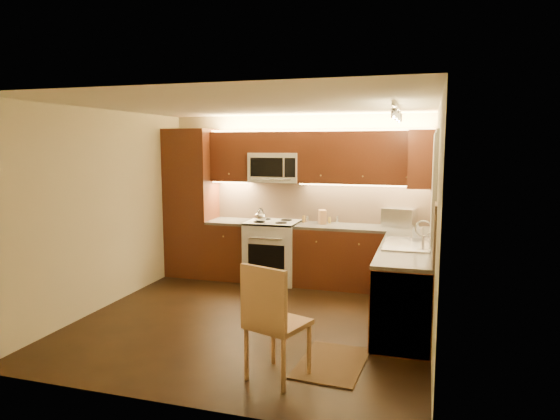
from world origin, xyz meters
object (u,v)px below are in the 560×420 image
(stove, at_px, (273,251))
(microwave, at_px, (275,167))
(kettle, at_px, (260,215))
(soap_bottle, at_px, (418,231))
(toaster_oven, at_px, (399,217))
(knife_block, at_px, (322,217))
(dining_chair, at_px, (278,321))
(sink, at_px, (407,238))

(stove, bearing_deg, microwave, 90.00)
(kettle, relative_size, soap_bottle, 1.03)
(stove, xyz_separation_m, toaster_oven, (1.84, 0.20, 0.57))
(toaster_oven, bearing_deg, kettle, -157.46)
(microwave, relative_size, knife_block, 3.67)
(dining_chair, bearing_deg, kettle, 130.81)
(stove, xyz_separation_m, knife_block, (0.74, 0.09, 0.54))
(stove, bearing_deg, soap_bottle, -18.64)
(microwave, distance_m, toaster_oven, 1.96)
(kettle, bearing_deg, knife_block, 29.51)
(stove, xyz_separation_m, soap_bottle, (2.11, -0.71, 0.54))
(sink, distance_m, dining_chair, 2.16)
(stove, distance_m, kettle, 0.60)
(toaster_oven, bearing_deg, knife_block, -161.50)
(stove, height_order, microwave, microwave)
(stove, distance_m, toaster_oven, 1.93)
(toaster_oven, height_order, soap_bottle, toaster_oven)
(microwave, distance_m, dining_chair, 3.48)
(kettle, xyz_separation_m, knife_block, (0.89, 0.23, -0.02))
(stove, relative_size, kettle, 4.33)
(toaster_oven, bearing_deg, stove, -161.14)
(knife_block, bearing_deg, soap_bottle, -54.40)
(microwave, height_order, toaster_oven, microwave)
(stove, bearing_deg, toaster_oven, 6.19)
(microwave, xyz_separation_m, toaster_oven, (1.84, 0.06, -0.69))
(stove, relative_size, sink, 1.07)
(microwave, xyz_separation_m, soap_bottle, (2.11, -0.85, -0.72))
(kettle, bearing_deg, sink, -9.71)
(kettle, bearing_deg, dining_chair, -53.34)
(stove, relative_size, soap_bottle, 4.46)
(sink, xyz_separation_m, kettle, (-2.15, 0.98, 0.05))
(microwave, height_order, dining_chair, microwave)
(knife_block, distance_m, dining_chair, 3.12)
(kettle, height_order, soap_bottle, kettle)
(stove, bearing_deg, sink, -29.36)
(soap_bottle, bearing_deg, dining_chair, -98.43)
(knife_block, bearing_deg, kettle, 170.55)
(sink, height_order, toaster_oven, toaster_oven)
(microwave, height_order, sink, microwave)
(microwave, xyz_separation_m, sink, (2.00, -1.26, -0.74))
(microwave, relative_size, kettle, 3.57)
(stove, height_order, kettle, kettle)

